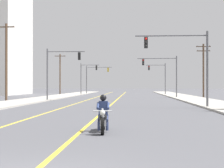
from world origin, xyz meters
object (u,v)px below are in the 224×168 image
utility_pole_left_near (6,61)px  utility_pole_right_far (203,69)px  utility_pole_left_far (60,73)px  traffic_signal_mid_left (86,74)px  traffic_signal_near_right (186,56)px  traffic_signal_mid_right (165,70)px  traffic_signal_far_right (160,74)px  traffic_signal_near_left (58,67)px  motorcycle_with_rider (103,117)px  traffic_signal_far_left (94,75)px

utility_pole_left_near → utility_pole_right_far: (25.27, 12.86, -0.37)m
utility_pole_left_far → utility_pole_left_near: bearing=-90.4°
traffic_signal_mid_left → utility_pole_left_near: size_ratio=0.68×
traffic_signal_near_right → utility_pole_left_near: (-19.04, 11.78, 0.57)m
traffic_signal_mid_left → utility_pole_right_far: bearing=-38.4°
utility_pole_left_far → utility_pole_right_far: bearing=-33.9°
traffic_signal_near_right → utility_pole_right_far: bearing=75.8°
traffic_signal_mid_right → utility_pole_right_far: utility_pole_right_far is taller
traffic_signal_far_right → traffic_signal_near_left: bearing=-116.4°
traffic_signal_mid_right → utility_pole_right_far: bearing=6.0°
traffic_signal_far_right → motorcycle_with_rider: bearing=-96.5°
traffic_signal_mid_right → traffic_signal_far_right: same height
traffic_signal_mid_right → traffic_signal_mid_left: (-13.90, 16.18, -0.14)m
traffic_signal_mid_right → traffic_signal_near_right: bearing=-91.1°
utility_pole_left_near → traffic_signal_mid_left: bearing=78.8°
traffic_signal_far_left → traffic_signal_mid_right: bearing=-61.9°
motorcycle_with_rider → traffic_signal_near_right: bearing=70.2°
traffic_signal_mid_left → traffic_signal_near_right: bearing=-71.5°
traffic_signal_far_right → utility_pole_right_far: size_ratio=0.77×
traffic_signal_mid_right → utility_pole_left_near: 23.04m
utility_pole_left_far → traffic_signal_far_right: bearing=-0.5°
motorcycle_with_rider → traffic_signal_near_left: (-7.70, 27.81, 3.49)m
traffic_signal_near_left → utility_pole_left_near: size_ratio=0.68×
traffic_signal_mid_right → traffic_signal_far_right: size_ratio=1.00×
motorcycle_with_rider → traffic_signal_near_left: traffic_signal_near_left is taller
traffic_signal_far_left → traffic_signal_mid_left: bearing=-93.8°
traffic_signal_near_right → utility_pole_left_far: size_ratio=0.76×
traffic_signal_far_left → utility_pole_left_near: size_ratio=0.68×
utility_pole_left_near → motorcycle_with_rider: bearing=-63.1°
traffic_signal_far_right → utility_pole_left_near: (-20.08, -29.56, 0.69)m
traffic_signal_far_left → traffic_signal_near_right: bearing=-75.3°
motorcycle_with_rider → traffic_signal_mid_left: traffic_signal_mid_left is taller
traffic_signal_near_left → traffic_signal_far_left: size_ratio=1.00×
traffic_signal_mid_left → utility_pole_left_far: size_ratio=0.76×
traffic_signal_near_left → utility_pole_right_far: size_ratio=0.77×
utility_pole_left_near → utility_pole_right_far: size_ratio=1.13×
motorcycle_with_rider → traffic_signal_near_right: (5.41, 15.04, 3.57)m
traffic_signal_near_right → traffic_signal_near_left: same height
traffic_signal_mid_left → utility_pole_left_far: 5.59m
traffic_signal_mid_left → utility_pole_right_far: size_ratio=0.77×
utility_pole_left_near → utility_pole_right_far: bearing=27.0°
traffic_signal_far_right → traffic_signal_far_left: 15.84m
traffic_signal_far_left → utility_pole_left_near: 37.71m
traffic_signal_near_right → utility_pole_left_near: bearing=148.3°
utility_pole_right_far → utility_pole_left_far: 30.22m
traffic_signal_far_left → utility_pole_right_far: bearing=-51.9°
traffic_signal_mid_right → traffic_signal_near_left: bearing=-140.4°
traffic_signal_far_left → utility_pole_left_far: size_ratio=0.76×
traffic_signal_far_left → utility_pole_right_far: (19.07, -24.33, 0.21)m
traffic_signal_near_right → traffic_signal_far_right: (1.04, 41.34, -0.12)m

